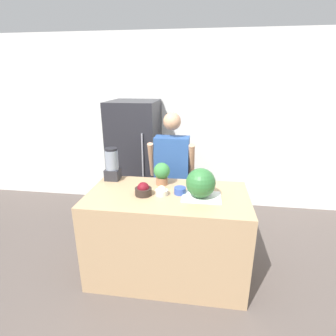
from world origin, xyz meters
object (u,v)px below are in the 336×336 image
Objects in this scene: watermelon at (201,183)px; bowl_cherries at (143,190)px; bowl_small_blue at (180,191)px; blender at (112,165)px; bowl_cream at (162,191)px; potted_plant at (162,173)px; person at (172,176)px; refrigerator at (136,159)px.

watermelon is 0.55m from bowl_cherries.
blender reaches higher than bowl_small_blue.
bowl_cream is 0.28m from potted_plant.
bowl_small_blue is 0.82m from blender.
watermelon reaches higher than potted_plant.
watermelon is (0.36, -0.77, 0.25)m from person.
watermelon is at bearing 1.07° from bowl_cherries.
refrigerator is 14.59× the size of bowl_small_blue.
bowl_cherries is (-0.54, -0.01, -0.10)m from watermelon.
bowl_small_blue is at bearing -19.80° from blender.
refrigerator is at bearing 114.31° from bowl_cream.
bowl_small_blue is 0.32× the size of blender.
bowl_cherries is at bearing -172.17° from bowl_cream.
bowl_small_blue is 0.31m from potted_plant.
person is (0.61, -0.59, -0.02)m from refrigerator.
bowl_cream is 1.05× the size of bowl_small_blue.
watermelon is at bearing -33.96° from potted_plant.
bowl_cream is 0.69m from blender.
watermelon is at bearing -19.46° from blender.
watermelon is 2.26× the size of bowl_cream.
person is 0.78m from blender.
refrigerator is 10.44× the size of bowl_cherries.
potted_plant reaches higher than bowl_cream.
potted_plant is (-0.40, 0.27, -0.02)m from watermelon.
refrigerator is 6.13× the size of watermelon.
watermelon is 0.38m from bowl_cream.
potted_plant is at bearing -62.42° from refrigerator.
potted_plant is at bearing 98.74° from bowl_cream.
bowl_small_blue is at bearing -76.60° from person.
blender is at bearing 151.30° from bowl_cream.
watermelon is 0.77× the size of blender.
blender is (0.02, -1.03, 0.25)m from refrigerator.
refrigerator is at bearing 120.96° from bowl_small_blue.
bowl_cherries is (0.44, -1.38, 0.13)m from refrigerator.
potted_plant is (0.55, -0.07, -0.04)m from blender.
watermelon is at bearing -18.11° from bowl_small_blue.
blender is (-0.59, 0.33, 0.13)m from bowl_cream.
refrigerator is 13.87× the size of bowl_cream.
refrigerator is 1.25m from potted_plant.
blender is at bearing 140.39° from bowl_cherries.
bowl_cream is 0.18m from bowl_small_blue.
person is at bearing -44.12° from refrigerator.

